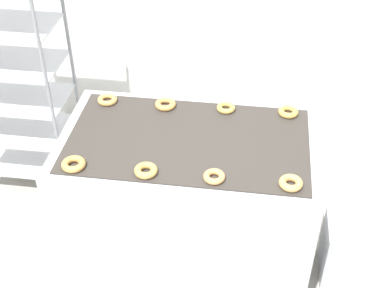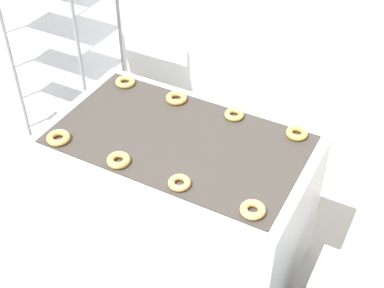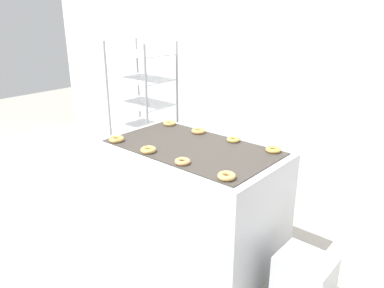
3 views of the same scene
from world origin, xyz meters
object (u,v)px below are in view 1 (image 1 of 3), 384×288
fryer_machine (189,202)px  donut_near_midleft (146,170)px  baking_rack_cart (17,82)px  donut_far_right (288,112)px  donut_far_midright (226,108)px  donut_far_midleft (165,104)px  donut_near_midright (214,177)px  donut_far_left (107,100)px  donut_near_left (73,164)px  donut_near_right (291,183)px  glaze_bin (353,251)px

fryer_machine → donut_near_midleft: (-0.17, -0.31, 0.49)m
fryer_machine → baking_rack_cart: size_ratio=0.86×
donut_far_right → donut_far_midright: bearing=-179.0°
donut_far_midleft → donut_far_right: size_ratio=1.06×
fryer_machine → donut_near_midright: 0.60m
baking_rack_cart → donut_far_midleft: baking_rack_cart is taller
donut_far_left → donut_far_midleft: (0.35, -0.00, 0.00)m
donut_far_midleft → donut_far_right: 0.72m
donut_far_left → fryer_machine: bearing=-29.2°
donut_near_left → donut_near_right: same height
fryer_machine → donut_near_left: donut_near_left is taller
donut_near_right → donut_far_midleft: size_ratio=0.97×
donut_near_midleft → donut_far_right: size_ratio=1.02×
donut_near_left → donut_near_midleft: size_ratio=1.04×
donut_near_left → donut_far_midleft: (0.37, 0.60, -0.00)m
donut_far_left → donut_far_right: bearing=1.0°
donut_far_midleft → donut_near_right: bearing=-39.3°
donut_near_right → fryer_machine: bearing=151.3°
donut_near_left → donut_near_midright: bearing=0.4°
donut_near_midright → donut_near_right: (0.38, 0.00, 0.00)m
glaze_bin → donut_near_midright: bearing=-160.4°
donut_far_left → donut_far_midleft: size_ratio=0.96×
donut_far_midleft → donut_far_right: bearing=1.7°
donut_far_midleft → glaze_bin: bearing=-14.1°
baking_rack_cart → fryer_machine: bearing=-26.3°
donut_far_midright → donut_far_midleft: bearing=-177.6°
donut_near_left → donut_near_midright: donut_near_left is taller
donut_far_midright → donut_far_right: 0.36m
donut_near_left → glaze_bin: bearing=11.0°
donut_far_midleft → donut_far_left: bearing=179.6°
donut_near_midleft → donut_far_right: donut_near_midleft is taller
baking_rack_cart → glaze_bin: baking_rack_cart is taller
donut_far_left → donut_far_midright: size_ratio=1.08×
fryer_machine → baking_rack_cart: baking_rack_cart is taller
fryer_machine → donut_far_right: size_ratio=12.24×
donut_near_midright → baking_rack_cart: bearing=147.2°
donut_near_left → donut_near_midleft: bearing=0.4°
donut_near_left → donut_far_right: size_ratio=1.07×
donut_far_midright → donut_far_right: donut_far_right is taller
donut_near_midleft → donut_near_right: size_ratio=1.00×
baking_rack_cart → glaze_bin: 2.43m
donut_near_right → donut_far_left: (-1.08, 0.60, -0.00)m
donut_near_midleft → donut_far_midright: 0.71m
glaze_bin → donut_near_left: 1.76m
donut_near_midleft → donut_far_right: (0.71, 0.62, -0.00)m
donut_near_midleft → donut_far_right: bearing=41.2°
fryer_machine → donut_near_right: (0.55, -0.30, 0.49)m
glaze_bin → donut_far_right: bearing=146.0°
donut_far_left → donut_far_midright: (0.71, 0.01, -0.00)m
baking_rack_cart → donut_far_midright: 1.47m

